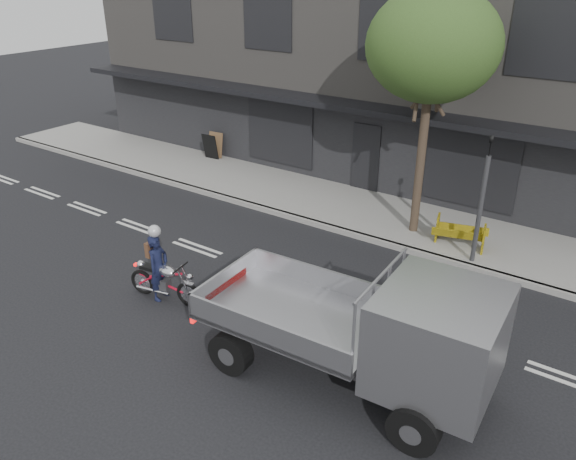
% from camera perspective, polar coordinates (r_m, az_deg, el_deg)
% --- Properties ---
extents(ground, '(80.00, 80.00, 0.00)m').
position_cam_1_polar(ground, '(14.42, -2.20, -4.34)').
color(ground, black).
rests_on(ground, ground).
extents(sidewalk, '(32.00, 3.20, 0.15)m').
position_cam_1_polar(sidewalk, '(17.96, 6.76, 2.10)').
color(sidewalk, gray).
rests_on(sidewalk, ground).
extents(kerb, '(32.00, 0.20, 0.15)m').
position_cam_1_polar(kerb, '(16.68, 4.14, 0.30)').
color(kerb, gray).
rests_on(kerb, ground).
extents(building_main, '(26.00, 10.00, 8.00)m').
position_cam_1_polar(building_main, '(22.77, 15.57, 16.74)').
color(building_main, slate).
rests_on(building_main, ground).
extents(street_tree, '(3.40, 3.40, 6.74)m').
position_cam_1_polar(street_tree, '(15.24, 14.52, 17.65)').
color(street_tree, '#382B21').
rests_on(street_tree, ground).
extents(traffic_light_pole, '(0.12, 0.12, 3.50)m').
position_cam_1_polar(traffic_light_pole, '(14.80, 18.96, 2.17)').
color(traffic_light_pole, '#2D2D30').
rests_on(traffic_light_pole, ground).
extents(motorcycle, '(1.95, 0.57, 1.01)m').
position_cam_1_polar(motorcycle, '(13.38, -12.45, -5.02)').
color(motorcycle, black).
rests_on(motorcycle, ground).
extents(rider, '(0.48, 0.65, 1.62)m').
position_cam_1_polar(rider, '(13.33, -13.02, -3.75)').
color(rider, black).
rests_on(rider, ground).
extents(flatbed_ute, '(5.54, 2.48, 2.52)m').
position_cam_1_polar(flatbed_ute, '(9.96, 12.12, -10.43)').
color(flatbed_ute, black).
rests_on(flatbed_ute, ground).
extents(construction_barrier, '(1.47, 0.88, 0.77)m').
position_cam_1_polar(construction_barrier, '(15.78, 16.84, -0.51)').
color(construction_barrier, yellow).
rests_on(construction_barrier, sidewalk).
extents(sandwich_board, '(0.66, 0.47, 0.99)m').
position_cam_1_polar(sandwich_board, '(22.32, -7.91, 8.37)').
color(sandwich_board, black).
rests_on(sandwich_board, sidewalk).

